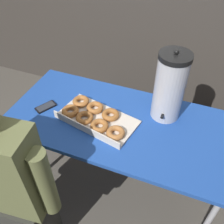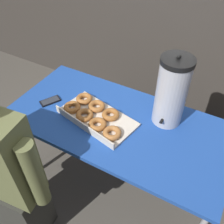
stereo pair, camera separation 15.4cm
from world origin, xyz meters
name	(u,v)px [view 1 (the left image)]	position (x,y,z in m)	size (l,w,h in m)	color
ground_plane	(116,182)	(0.00, 0.00, 0.00)	(12.00, 12.00, 0.00)	#4C473F
folding_table	(117,126)	(0.00, 0.00, 0.67)	(1.40, 0.69, 0.72)	#1E479E
donut_box	(95,117)	(-0.13, -0.05, 0.74)	(0.53, 0.35, 0.05)	beige
coffee_urn	(170,87)	(0.26, 0.16, 0.94)	(0.19, 0.21, 0.46)	#B7B7BC
cell_phone	(46,107)	(-0.49, -0.06, 0.73)	(0.12, 0.15, 0.01)	black
person_seated	(10,188)	(-0.39, -0.59, 0.61)	(0.56, 0.26, 1.28)	#33332D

